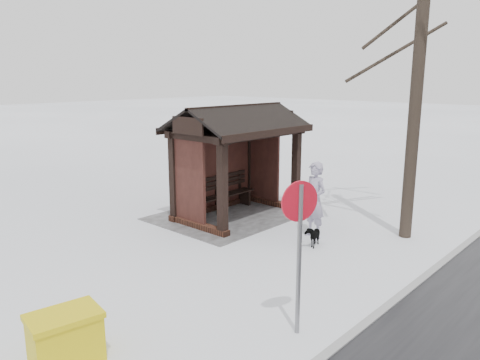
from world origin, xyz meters
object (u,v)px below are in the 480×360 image
object	(u,v)px
grit_bin	(65,337)
road_sign	(299,225)
dog	(313,235)
pedestrian	(314,200)
bus_shelter	(233,139)

from	to	relation	value
grit_bin	road_sign	world-z (taller)	road_sign
dog	road_sign	distance (m)	4.11
road_sign	pedestrian	bearing A→B (deg)	-128.46
bus_shelter	grit_bin	size ratio (longest dim) A/B	3.48
bus_shelter	dog	distance (m)	3.64
pedestrian	grit_bin	bearing A→B (deg)	-72.49
grit_bin	road_sign	xyz separation A→B (m)	(-2.74, 1.87, 1.34)
bus_shelter	dog	world-z (taller)	bus_shelter
bus_shelter	grit_bin	xyz separation A→B (m)	(6.62, 3.11, -1.80)
pedestrian	road_sign	bearing A→B (deg)	-45.44
pedestrian	dog	bearing A→B (deg)	-43.46
road_sign	dog	bearing A→B (deg)	-128.78
bus_shelter	road_sign	world-z (taller)	bus_shelter
bus_shelter	grit_bin	distance (m)	7.53
dog	road_sign	bearing A→B (deg)	-79.73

